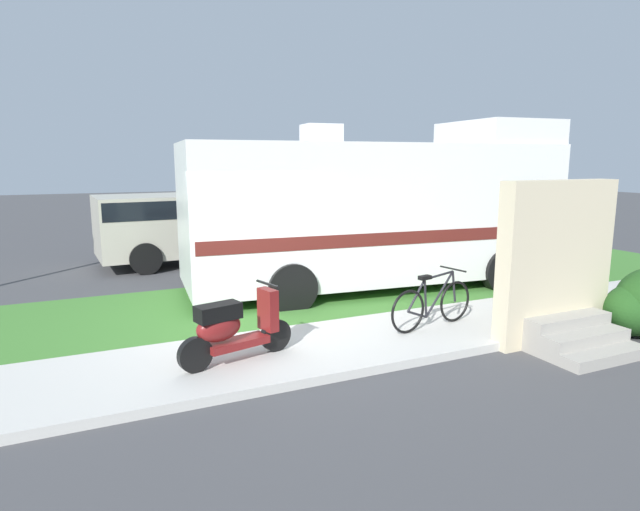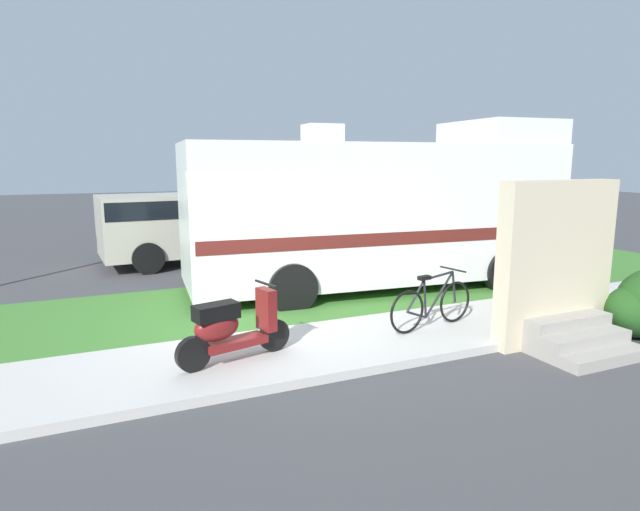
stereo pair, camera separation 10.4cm
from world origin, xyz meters
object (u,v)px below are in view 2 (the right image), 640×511
(pickup_truck_near, at_px, (182,227))
(scooter, at_px, (231,327))
(motorhome_rv, at_px, (380,210))
(bicycle, at_px, (432,304))
(bottle_green, at_px, (509,310))

(pickup_truck_near, bearing_deg, scooter, -95.10)
(motorhome_rv, distance_m, bicycle, 3.28)
(bicycle, distance_m, pickup_truck_near, 7.94)
(motorhome_rv, height_order, pickup_truck_near, motorhome_rv)
(motorhome_rv, xyz_separation_m, scooter, (-3.98, -3.09, -1.09))
(bicycle, xyz_separation_m, pickup_truck_near, (-2.51, 7.52, 0.47))
(motorhome_rv, distance_m, pickup_truck_near, 5.67)
(motorhome_rv, bearing_deg, pickup_truck_near, 125.82)
(scooter, bearing_deg, pickup_truck_near, 84.90)
(bicycle, bearing_deg, motorhome_rv, 75.14)
(bottle_green, bearing_deg, scooter, -178.88)
(motorhome_rv, xyz_separation_m, bottle_green, (0.75, -3.00, -1.43))
(scooter, bearing_deg, motorhome_rv, 37.86)
(pickup_truck_near, bearing_deg, motorhome_rv, -54.18)
(scooter, height_order, bottle_green, scooter)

